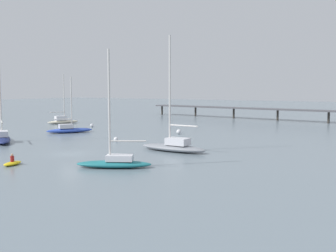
% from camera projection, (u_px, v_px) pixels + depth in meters
% --- Properties ---
extents(ground_plane, '(400.00, 400.00, 0.00)m').
position_uv_depth(ground_plane, '(70.00, 154.00, 45.59)').
color(ground_plane, slate).
extents(pier, '(59.07, 8.70, 5.78)m').
position_uv_depth(pier, '(292.00, 107.00, 89.93)').
color(pier, '#4C4C51').
rests_on(pier, ground_plane).
extents(sailboat_cream, '(4.13, 6.98, 10.43)m').
position_uv_depth(sailboat_cream, '(62.00, 120.00, 84.07)').
color(sailboat_cream, beige).
rests_on(sailboat_cream, ground_plane).
extents(sailboat_blue, '(5.93, 7.62, 9.38)m').
position_uv_depth(sailboat_blue, '(69.00, 129.00, 66.89)').
color(sailboat_blue, '#2D4CB7').
rests_on(sailboat_blue, ground_plane).
extents(sailboat_teal, '(7.19, 5.30, 11.09)m').
position_uv_depth(sailboat_teal, '(115.00, 161.00, 37.60)').
color(sailboat_teal, '#1E727A').
rests_on(sailboat_teal, ground_plane).
extents(sailboat_navy, '(9.28, 7.07, 12.37)m').
position_uv_depth(sailboat_navy, '(2.00, 137.00, 55.47)').
color(sailboat_navy, navy).
rests_on(sailboat_navy, ground_plane).
extents(sailboat_gray, '(8.66, 2.51, 13.63)m').
position_uv_depth(sailboat_gray, '(174.00, 145.00, 47.21)').
color(sailboat_gray, gray).
rests_on(sailboat_gray, ground_plane).
extents(dinghy_yellow, '(1.49, 2.40, 1.14)m').
position_uv_depth(dinghy_yellow, '(12.00, 163.00, 38.77)').
color(dinghy_yellow, yellow).
rests_on(dinghy_yellow, ground_plane).
extents(mooring_buoy_inner, '(0.66, 0.66, 0.66)m').
position_uv_depth(mooring_buoy_inner, '(116.00, 139.00, 55.74)').
color(mooring_buoy_inner, silver).
rests_on(mooring_buoy_inner, ground_plane).
extents(mooring_buoy_mid, '(0.66, 0.66, 0.66)m').
position_uv_depth(mooring_buoy_mid, '(92.00, 125.00, 76.55)').
color(mooring_buoy_mid, silver).
rests_on(mooring_buoy_mid, ground_plane).
extents(mooring_buoy_far, '(0.79, 0.79, 0.79)m').
position_uv_depth(mooring_buoy_far, '(179.00, 132.00, 64.83)').
color(mooring_buoy_far, silver).
rests_on(mooring_buoy_far, ground_plane).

